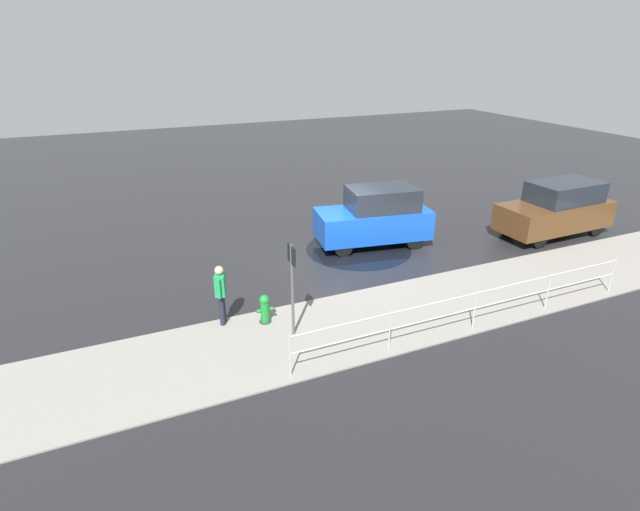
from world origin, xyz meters
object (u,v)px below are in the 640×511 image
object	(u,v)px
pedestrian	(221,291)
sign_post	(292,277)
moving_hatchback	(375,217)
fire_hydrant	(265,309)
parked_sedan	(557,209)

from	to	relation	value
pedestrian	sign_post	distance (m)	1.98
moving_hatchback	fire_hydrant	world-z (taller)	moving_hatchback
moving_hatchback	sign_post	bearing A→B (deg)	42.85
fire_hydrant	moving_hatchback	bearing A→B (deg)	-145.42
pedestrian	fire_hydrant	bearing A→B (deg)	158.52
parked_sedan	fire_hydrant	distance (m)	11.94
parked_sedan	pedestrian	distance (m)	12.86
moving_hatchback	fire_hydrant	bearing A→B (deg)	34.58
parked_sedan	pedestrian	world-z (taller)	parked_sedan
fire_hydrant	pedestrian	world-z (taller)	pedestrian
fire_hydrant	pedestrian	size ratio (longest dim) A/B	0.50
moving_hatchback	fire_hydrant	distance (m)	6.37
fire_hydrant	sign_post	distance (m)	1.51
moving_hatchback	pedestrian	size ratio (longest dim) A/B	2.55
moving_hatchback	pedestrian	world-z (taller)	moving_hatchback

